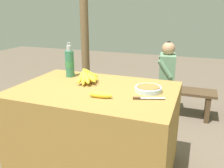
{
  "coord_description": "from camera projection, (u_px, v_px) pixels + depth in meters",
  "views": [
    {
      "loc": [
        0.81,
        -1.73,
        1.42
      ],
      "look_at": [
        0.14,
        0.05,
        0.82
      ],
      "focal_mm": 38.0,
      "sensor_mm": 36.0,
      "label": 1
    }
  ],
  "objects": [
    {
      "name": "ground_plane",
      "position": [
        96.0,
        167.0,
        2.24
      ],
      "size": [
        12.0,
        12.0,
        0.0
      ],
      "primitive_type": "plane",
      "color": "brown"
    },
    {
      "name": "seated_vendor",
      "position": [
        163.0,
        74.0,
        3.23
      ],
      "size": [
        0.43,
        0.41,
        1.03
      ],
      "rotation": [
        0.0,
        0.0,
        3.29
      ],
      "color": "#564C60",
      "rests_on": "ground_plane"
    },
    {
      "name": "market_counter",
      "position": [
        96.0,
        130.0,
        2.12
      ],
      "size": [
        1.36,
        0.92,
        0.78
      ],
      "color": "olive",
      "rests_on": "ground_plane"
    },
    {
      "name": "knife",
      "position": [
        144.0,
        98.0,
        1.76
      ],
      "size": [
        0.23,
        0.1,
        0.02
      ],
      "rotation": [
        0.0,
        0.0,
        0.35
      ],
      "color": "#BCBCC1",
      "rests_on": "market_counter"
    },
    {
      "name": "loose_banana_front",
      "position": [
        101.0,
        95.0,
        1.79
      ],
      "size": [
        0.19,
        0.07,
        0.04
      ],
      "rotation": [
        0.0,
        0.0,
        0.13
      ],
      "color": "yellow",
      "rests_on": "market_counter"
    },
    {
      "name": "banana_bunch_ripe",
      "position": [
        87.0,
        75.0,
        2.14
      ],
      "size": [
        0.19,
        0.31,
        0.14
      ],
      "color": "#4C381E",
      "rests_on": "market_counter"
    },
    {
      "name": "banana_bunch_green",
      "position": [
        118.0,
        79.0,
        3.52
      ],
      "size": [
        0.16,
        0.27,
        0.12
      ],
      "color": "#4C381E",
      "rests_on": "wooden_bench"
    },
    {
      "name": "support_post_near",
      "position": [
        84.0,
        20.0,
        3.69
      ],
      "size": [
        0.13,
        0.13,
        2.54
      ],
      "color": "brown",
      "rests_on": "ground_plane"
    },
    {
      "name": "water_bottle",
      "position": [
        70.0,
        63.0,
        2.33
      ],
      "size": [
        0.09,
        0.09,
        0.34
      ],
      "color": "#337556",
      "rests_on": "market_counter"
    },
    {
      "name": "serving_bowl",
      "position": [
        148.0,
        89.0,
        1.93
      ],
      "size": [
        0.22,
        0.22,
        0.04
      ],
      "color": "silver",
      "rests_on": "market_counter"
    },
    {
      "name": "wooden_bench",
      "position": [
        149.0,
        89.0,
        3.4
      ],
      "size": [
        1.8,
        0.32,
        0.38
      ],
      "color": "#4C3823",
      "rests_on": "ground_plane"
    }
  ]
}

